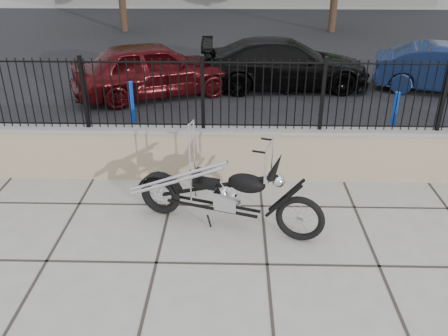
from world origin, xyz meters
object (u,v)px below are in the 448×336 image
(car_blue, at_px, (448,69))
(car_black, at_px, (285,64))
(chopper_motorcycle, at_px, (223,177))
(car_red, at_px, (154,69))

(car_blue, bearing_deg, car_black, 101.59)
(chopper_motorcycle, height_order, car_black, chopper_motorcycle)
(chopper_motorcycle, relative_size, car_black, 0.59)
(chopper_motorcycle, distance_m, car_blue, 8.94)
(car_black, bearing_deg, car_blue, -96.56)
(car_red, distance_m, car_blue, 7.91)
(car_blue, bearing_deg, chopper_motorcycle, 154.49)
(chopper_motorcycle, xyz_separation_m, car_blue, (5.90, 6.72, -0.19))
(chopper_motorcycle, bearing_deg, car_black, 95.56)
(car_red, bearing_deg, car_blue, -109.43)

